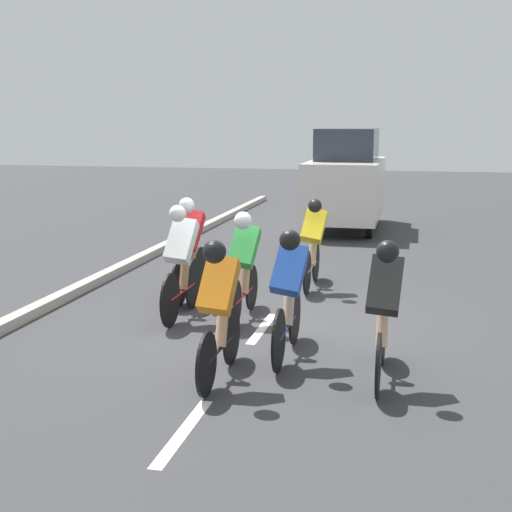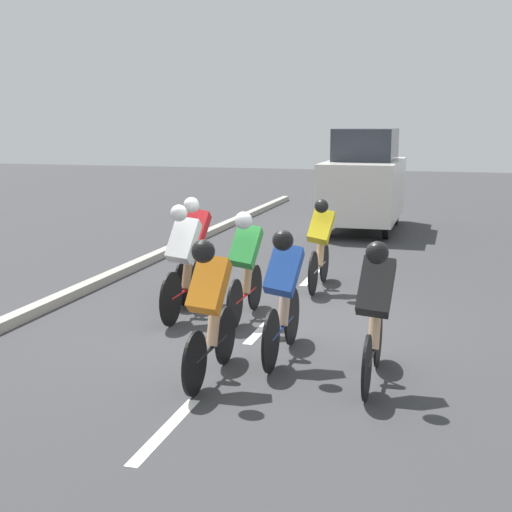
{
  "view_description": "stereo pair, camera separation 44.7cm",
  "coord_description": "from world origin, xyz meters",
  "px_view_note": "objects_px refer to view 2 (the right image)",
  "views": [
    {
      "loc": [
        -1.89,
        8.96,
        2.64
      ],
      "look_at": [
        0.08,
        0.29,
        0.95
      ],
      "focal_mm": 50.0,
      "sensor_mm": 36.0,
      "label": 1
    },
    {
      "loc": [
        -2.32,
        8.85,
        2.64
      ],
      "look_at": [
        0.08,
        0.29,
        0.95
      ],
      "focal_mm": 50.0,
      "sensor_mm": 36.0,
      "label": 2
    }
  ],
  "objects_px": {
    "cyclist_yellow": "(320,242)",
    "cyclist_black": "(375,308)",
    "cyclist_red": "(195,245)",
    "support_car": "(364,181)",
    "cyclist_orange": "(209,305)",
    "cyclist_white": "(184,259)",
    "cyclist_blue": "(283,291)",
    "cyclist_green": "(245,262)"
  },
  "relations": [
    {
      "from": "cyclist_white",
      "to": "cyclist_black",
      "type": "relative_size",
      "value": 1.05
    },
    {
      "from": "cyclist_red",
      "to": "cyclist_white",
      "type": "bearing_deg",
      "value": 102.36
    },
    {
      "from": "cyclist_red",
      "to": "cyclist_yellow",
      "type": "xyz_separation_m",
      "value": [
        -1.69,
        -1.1,
        -0.06
      ]
    },
    {
      "from": "cyclist_yellow",
      "to": "cyclist_blue",
      "type": "bearing_deg",
      "value": 93.83
    },
    {
      "from": "cyclist_blue",
      "to": "cyclist_black",
      "type": "distance_m",
      "value": 1.18
    },
    {
      "from": "cyclist_orange",
      "to": "cyclist_blue",
      "type": "bearing_deg",
      "value": -123.1
    },
    {
      "from": "cyclist_blue",
      "to": "support_car",
      "type": "relative_size",
      "value": 0.44
    },
    {
      "from": "cyclist_orange",
      "to": "support_car",
      "type": "distance_m",
      "value": 10.84
    },
    {
      "from": "cyclist_green",
      "to": "cyclist_white",
      "type": "distance_m",
      "value": 0.84
    },
    {
      "from": "cyclist_red",
      "to": "support_car",
      "type": "distance_m",
      "value": 7.78
    },
    {
      "from": "cyclist_green",
      "to": "support_car",
      "type": "relative_size",
      "value": 0.41
    },
    {
      "from": "cyclist_blue",
      "to": "cyclist_black",
      "type": "xyz_separation_m",
      "value": [
        -1.06,
        0.5,
        0.01
      ]
    },
    {
      "from": "cyclist_blue",
      "to": "cyclist_green",
      "type": "bearing_deg",
      "value": -59.06
    },
    {
      "from": "cyclist_red",
      "to": "cyclist_white",
      "type": "height_order",
      "value": "cyclist_white"
    },
    {
      "from": "cyclist_yellow",
      "to": "cyclist_orange",
      "type": "distance_m",
      "value": 4.32
    },
    {
      "from": "cyclist_green",
      "to": "cyclist_black",
      "type": "bearing_deg",
      "value": 134.82
    },
    {
      "from": "cyclist_red",
      "to": "cyclist_orange",
      "type": "bearing_deg",
      "value": 112.9
    },
    {
      "from": "cyclist_yellow",
      "to": "cyclist_black",
      "type": "relative_size",
      "value": 1.0
    },
    {
      "from": "cyclist_white",
      "to": "cyclist_red",
      "type": "bearing_deg",
      "value": -77.64
    },
    {
      "from": "cyclist_yellow",
      "to": "support_car",
      "type": "height_order",
      "value": "support_car"
    },
    {
      "from": "cyclist_yellow",
      "to": "support_car",
      "type": "relative_size",
      "value": 0.42
    },
    {
      "from": "cyclist_red",
      "to": "cyclist_black",
      "type": "relative_size",
      "value": 1.03
    },
    {
      "from": "cyclist_black",
      "to": "cyclist_orange",
      "type": "bearing_deg",
      "value": 12.5
    },
    {
      "from": "cyclist_orange",
      "to": "cyclist_white",
      "type": "bearing_deg",
      "value": -62.63
    },
    {
      "from": "cyclist_blue",
      "to": "cyclist_yellow",
      "type": "xyz_separation_m",
      "value": [
        0.23,
        -3.45,
        -0.03
      ]
    },
    {
      "from": "cyclist_green",
      "to": "cyclist_black",
      "type": "distance_m",
      "value": 2.73
    },
    {
      "from": "cyclist_red",
      "to": "cyclist_green",
      "type": "bearing_deg",
      "value": 139.07
    },
    {
      "from": "cyclist_blue",
      "to": "cyclist_black",
      "type": "relative_size",
      "value": 1.04
    },
    {
      "from": "cyclist_orange",
      "to": "cyclist_black",
      "type": "bearing_deg",
      "value": -167.5
    },
    {
      "from": "cyclist_blue",
      "to": "support_car",
      "type": "height_order",
      "value": "support_car"
    },
    {
      "from": "cyclist_red",
      "to": "cyclist_blue",
      "type": "bearing_deg",
      "value": 129.18
    },
    {
      "from": "cyclist_blue",
      "to": "cyclist_red",
      "type": "relative_size",
      "value": 1.01
    },
    {
      "from": "cyclist_white",
      "to": "cyclist_black",
      "type": "bearing_deg",
      "value": 146.43
    },
    {
      "from": "cyclist_red",
      "to": "cyclist_yellow",
      "type": "relative_size",
      "value": 1.03
    },
    {
      "from": "cyclist_red",
      "to": "cyclist_green",
      "type": "height_order",
      "value": "cyclist_red"
    },
    {
      "from": "cyclist_red",
      "to": "support_car",
      "type": "height_order",
      "value": "support_car"
    },
    {
      "from": "cyclist_white",
      "to": "cyclist_orange",
      "type": "bearing_deg",
      "value": 117.37
    },
    {
      "from": "cyclist_red",
      "to": "cyclist_yellow",
      "type": "height_order",
      "value": "cyclist_red"
    },
    {
      "from": "cyclist_orange",
      "to": "cyclist_black",
      "type": "height_order",
      "value": "same"
    },
    {
      "from": "cyclist_yellow",
      "to": "cyclist_white",
      "type": "relative_size",
      "value": 0.96
    },
    {
      "from": "cyclist_blue",
      "to": "cyclist_white",
      "type": "bearing_deg",
      "value": -38.14
    },
    {
      "from": "cyclist_blue",
      "to": "cyclist_orange",
      "type": "relative_size",
      "value": 1.06
    }
  ]
}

